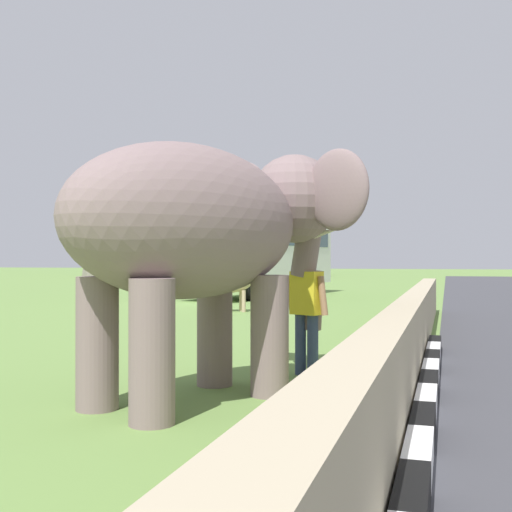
{
  "coord_description": "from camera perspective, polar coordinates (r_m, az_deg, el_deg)",
  "views": [
    {
      "loc": [
        -3.73,
        3.72,
        1.55
      ],
      "look_at": [
        3.26,
        5.84,
        1.6
      ],
      "focal_mm": 44.38,
      "sensor_mm": 36.0,
      "label": 1
    }
  ],
  "objects": [
    {
      "name": "barrier_parapet",
      "position": [
        5.85,
        11.86,
        -10.73
      ],
      "size": [
        28.0,
        0.36,
        1.0
      ],
      "primitive_type": "cube",
      "color": "tan",
      "rests_on": "ground_plane"
    },
    {
      "name": "elephant",
      "position": [
        7.21,
        -4.02,
        2.58
      ],
      "size": [
        4.01,
        3.28,
        2.94
      ],
      "color": "slate",
      "rests_on": "ground_plane"
    },
    {
      "name": "person_handler",
      "position": [
        8.57,
        4.58,
        -4.57
      ],
      "size": [
        0.38,
        0.66,
        1.66
      ],
      "color": "navy",
      "rests_on": "ground_plane"
    },
    {
      "name": "hill_east",
      "position": [
        62.88,
        -4.02,
        -1.79
      ],
      "size": [
        28.9,
        23.12,
        12.22
      ],
      "color": "slate",
      "rests_on": "ground_plane"
    },
    {
      "name": "cow_near",
      "position": [
        18.99,
        -2.69,
        -2.43
      ],
      "size": [
        1.32,
        1.84,
        1.23
      ],
      "color": "tan",
      "rests_on": "ground_plane"
    },
    {
      "name": "bus_white",
      "position": [
        27.06,
        0.58,
        0.74
      ],
      "size": [
        9.34,
        4.43,
        3.5
      ],
      "color": "silver",
      "rests_on": "ground_plane"
    }
  ]
}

